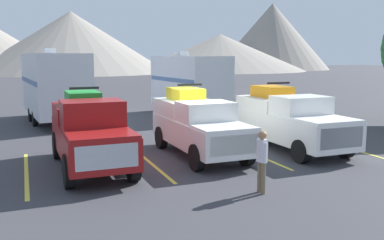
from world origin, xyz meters
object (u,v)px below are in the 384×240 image
at_px(pickup_truck_c, 289,119).
at_px(camper_trailer_b, 189,82).
at_px(pickup_truck_b, 197,124).
at_px(camper_trailer_a, 54,84).
at_px(pickup_truck_a, 89,131).
at_px(person_b, 262,157).

height_order(pickup_truck_c, camper_trailer_b, camper_trailer_b).
bearing_deg(pickup_truck_b, camper_trailer_a, 113.12).
height_order(pickup_truck_a, pickup_truck_c, pickup_truck_a).
bearing_deg(person_b, camper_trailer_b, 76.20).
xyz_separation_m(camper_trailer_b, person_b, (-3.59, -14.61, -1.07)).
relative_size(pickup_truck_a, pickup_truck_b, 1.03).
distance_m(camper_trailer_a, person_b, 15.36).
distance_m(pickup_truck_b, camper_trailer_b, 10.50).
relative_size(pickup_truck_b, pickup_truck_c, 0.97).
bearing_deg(camper_trailer_b, pickup_truck_a, -125.75).
bearing_deg(camper_trailer_b, pickup_truck_b, -109.38).
distance_m(pickup_truck_a, camper_trailer_b, 12.66).
distance_m(pickup_truck_b, person_b, 4.75).
height_order(pickup_truck_a, person_b, pickup_truck_a).
relative_size(pickup_truck_a, pickup_truck_c, 1.00).
bearing_deg(pickup_truck_a, pickup_truck_c, 0.18).
relative_size(pickup_truck_c, camper_trailer_b, 0.72).
xyz_separation_m(pickup_truck_b, person_b, (-0.12, -4.74, -0.18)).
bearing_deg(camper_trailer_b, pickup_truck_c, -88.78).
height_order(pickup_truck_c, camper_trailer_a, camper_trailer_a).
distance_m(pickup_truck_a, camper_trailer_a, 10.43).
xyz_separation_m(pickup_truck_a, pickup_truck_b, (3.91, 0.38, -0.06)).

